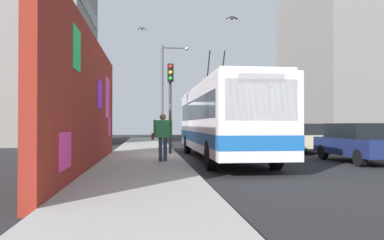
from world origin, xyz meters
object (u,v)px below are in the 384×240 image
object	(u,v)px
parked_car_navy	(358,142)
street_lamp	(165,88)
pedestrian_at_curb	(163,133)
parked_car_champagne	(300,137)
traffic_light	(170,93)
city_bus	(222,119)

from	to	relation	value
parked_car_navy	street_lamp	size ratio (longest dim) A/B	0.65
pedestrian_at_curb	street_lamp	world-z (taller)	street_lamp
parked_car_champagne	pedestrian_at_curb	distance (m)	9.86
parked_car_navy	parked_car_champagne	xyz separation A→B (m)	(5.84, -0.00, 0.00)
street_lamp	parked_car_champagne	bearing A→B (deg)	-127.54
traffic_light	pedestrian_at_curb	bearing A→B (deg)	172.06
city_bus	pedestrian_at_curb	bearing A→B (deg)	126.13
city_bus	pedestrian_at_curb	world-z (taller)	city_bus
traffic_light	parked_car_champagne	bearing A→B (deg)	-72.11
parked_car_navy	parked_car_champagne	world-z (taller)	same
pedestrian_at_curb	traffic_light	size ratio (longest dim) A/B	0.42
parked_car_navy	street_lamp	world-z (taller)	street_lamp
parked_car_navy	traffic_light	size ratio (longest dim) A/B	1.03
pedestrian_at_curb	street_lamp	xyz separation A→B (m)	(11.52, -0.61, 2.84)
city_bus	traffic_light	xyz separation A→B (m)	(1.65, 2.15, 1.23)
city_bus	pedestrian_at_curb	size ratio (longest dim) A/B	6.57
parked_car_champagne	pedestrian_at_curb	world-z (taller)	pedestrian_at_curb
city_bus	parked_car_champagne	xyz separation A→B (m)	(4.02, -5.20, -0.95)
parked_car_navy	pedestrian_at_curb	bearing A→B (deg)	90.84
parked_car_navy	street_lamp	bearing A→B (deg)	32.41
traffic_light	street_lamp	world-z (taller)	street_lamp
parked_car_champagne	traffic_light	size ratio (longest dim) A/B	1.05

